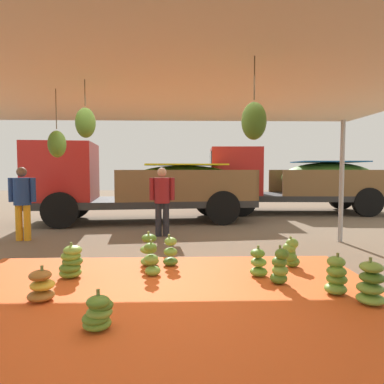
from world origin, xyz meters
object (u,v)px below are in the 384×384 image
banana_bunch_6 (290,253)px  worker_0 (22,198)px  banana_bunch_7 (280,267)px  banana_bunch_10 (98,313)px  banana_bunch_2 (152,260)px  worker_1 (162,196)px  cargo_truck_far (290,180)px  banana_bunch_0 (336,277)px  banana_bunch_1 (41,287)px  banana_bunch_4 (71,263)px  banana_bunch_5 (149,251)px  banana_bunch_8 (371,285)px  banana_bunch_11 (258,264)px  cargo_truck_main (134,183)px  banana_bunch_3 (171,253)px

banana_bunch_6 → worker_0: worker_0 is taller
banana_bunch_7 → banana_bunch_10: size_ratio=1.33×
banana_bunch_2 → worker_1: bearing=90.2°
banana_bunch_7 → cargo_truck_far: cargo_truck_far is taller
cargo_truck_far → worker_0: bearing=-147.0°
banana_bunch_0 → banana_bunch_1: bearing=-177.9°
banana_bunch_4 → banana_bunch_6: size_ratio=1.06×
banana_bunch_0 → banana_bunch_5: bearing=150.8°
cargo_truck_far → worker_1: size_ratio=3.91×
banana_bunch_4 → banana_bunch_5: bearing=30.9°
banana_bunch_8 → banana_bunch_11: banana_bunch_8 is taller
banana_bunch_10 → worker_0: worker_0 is taller
worker_1 → banana_bunch_0: bearing=-58.6°
banana_bunch_5 → worker_0: 3.83m
banana_bunch_6 → banana_bunch_11: banana_bunch_6 is taller
cargo_truck_far → worker_0: (-7.67, -4.99, -0.26)m
banana_bunch_6 → banana_bunch_11: size_ratio=1.07×
banana_bunch_5 → cargo_truck_main: (-0.91, 5.07, 0.95)m
banana_bunch_0 → cargo_truck_far: cargo_truck_far is taller
banana_bunch_5 → banana_bunch_7: banana_bunch_5 is taller
banana_bunch_8 → cargo_truck_main: 7.84m
cargo_truck_far → banana_bunch_4: bearing=-126.1°
banana_bunch_6 → banana_bunch_7: banana_bunch_7 is taller
banana_bunch_3 → banana_bunch_6: (1.97, -0.10, 0.00)m
cargo_truck_main → banana_bunch_7: bearing=-65.2°
banana_bunch_5 → worker_0: (-3.05, 2.20, 0.72)m
banana_bunch_3 → banana_bunch_0: bearing=-32.0°
banana_bunch_6 → worker_1: size_ratio=0.31×
banana_bunch_4 → banana_bunch_10: (0.79, -1.70, -0.06)m
worker_0 → worker_1: bearing=7.5°
banana_bunch_10 → banana_bunch_11: size_ratio=0.87×
banana_bunch_6 → banana_bunch_7: 0.96m
banana_bunch_1 → banana_bunch_3: bearing=44.4°
banana_bunch_0 → banana_bunch_1: size_ratio=1.17×
worker_0 → banana_bunch_8: bearing=-34.2°
cargo_truck_main → worker_1: 2.66m
banana_bunch_3 → banana_bunch_10: size_ratio=1.30×
banana_bunch_2 → worker_1: size_ratio=0.33×
cargo_truck_main → worker_0: 3.59m
banana_bunch_10 → cargo_truck_far: bearing=62.7°
banana_bunch_1 → banana_bunch_11: banana_bunch_11 is taller
banana_bunch_10 → banana_bunch_2: bearing=77.8°
worker_0 → worker_1: size_ratio=1.01×
banana_bunch_5 → banana_bunch_10: banana_bunch_5 is taller
banana_bunch_2 → banana_bunch_6: bearing=10.2°
banana_bunch_8 → worker_0: (-5.84, 3.97, 0.73)m
worker_0 → cargo_truck_main: bearing=53.3°
cargo_truck_main → cargo_truck_far: size_ratio=1.06×
banana_bunch_8 → worker_1: 5.20m
banana_bunch_6 → banana_bunch_8: bearing=-74.1°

